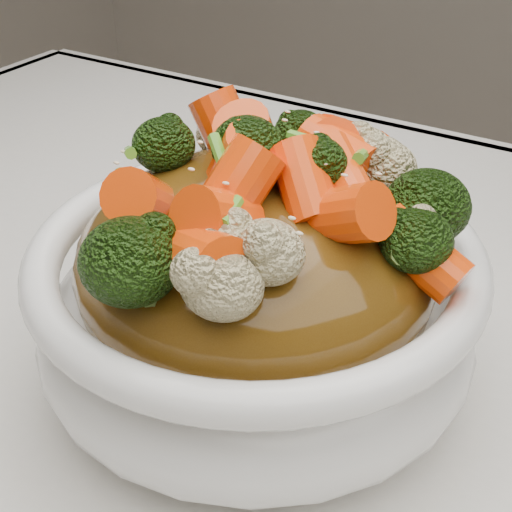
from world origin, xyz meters
The scene contains 8 objects.
tablecloth centered at (0.00, 0.00, 0.73)m, with size 1.20×0.80×0.04m, color silver.
bowl centered at (-0.05, 0.00, 0.80)m, with size 0.24×0.24×0.09m, color white, non-canonical shape.
sauce_base centered at (-0.05, 0.00, 0.83)m, with size 0.19×0.19×0.10m, color #4F330D.
carrots centered at (-0.05, 0.00, 0.90)m, with size 0.19×0.19×0.05m, color #F84608, non-canonical shape.
broccoli centered at (-0.05, 0.00, 0.90)m, with size 0.19×0.19×0.05m, color black, non-canonical shape.
cauliflower centered at (-0.05, 0.00, 0.89)m, with size 0.19×0.19×0.04m, color beige, non-canonical shape.
scallions centered at (-0.05, 0.00, 0.90)m, with size 0.14×0.14×0.02m, color #4B9121, non-canonical shape.
sesame_seeds centered at (-0.05, 0.00, 0.90)m, with size 0.17×0.17×0.01m, color beige, non-canonical shape.
Camera 1 is at (0.11, -0.26, 1.03)m, focal length 50.00 mm.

